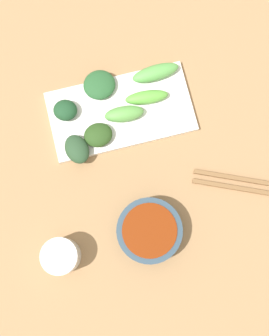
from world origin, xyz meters
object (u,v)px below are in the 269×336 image
at_px(serving_plate, 121,112).
at_px(chopsticks, 252,186).
at_px(tea_cup, 61,256).
at_px(sauce_bowl, 149,231).

xyz_separation_m(serving_plate, chopsticks, (-0.21, -0.21, -0.00)).
bearing_deg(serving_plate, tea_cup, 145.30).
bearing_deg(chopsticks, tea_cup, 119.83).
relative_size(serving_plate, chopsticks, 1.27).
relative_size(sauce_bowl, tea_cup, 1.81).
relative_size(chopsticks, tea_cup, 3.30).
distance_m(sauce_bowl, serving_plate, 0.24).
xyz_separation_m(serving_plate, tea_cup, (-0.25, 0.17, 0.02)).
height_order(chopsticks, tea_cup, tea_cup).
relative_size(sauce_bowl, serving_plate, 0.43).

